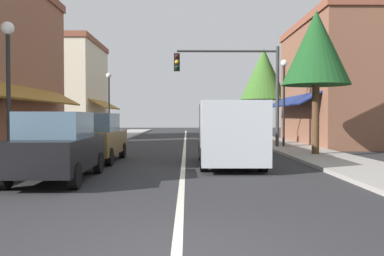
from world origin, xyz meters
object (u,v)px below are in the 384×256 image
(van_in_lane, at_px, (229,132))
(tree_right_far, at_px, (264,74))
(parked_car_nearest_left, at_px, (57,147))
(tree_right_near, at_px, (316,49))
(street_lamp_right_mid, at_px, (284,88))
(street_lamp_left_near, at_px, (8,70))
(traffic_signal_mast_arm, at_px, (240,78))
(street_lamp_left_far, at_px, (109,95))
(parked_car_second_left, at_px, (95,138))

(van_in_lane, relative_size, tree_right_far, 0.77)
(parked_car_nearest_left, relative_size, tree_right_near, 0.69)
(street_lamp_right_mid, xyz_separation_m, tree_right_near, (0.27, -4.50, 1.32))
(street_lamp_left_near, relative_size, tree_right_near, 0.72)
(parked_car_nearest_left, distance_m, tree_right_near, 11.28)
(van_in_lane, distance_m, traffic_signal_mast_arm, 8.02)
(parked_car_nearest_left, relative_size, street_lamp_left_far, 0.90)
(parked_car_nearest_left, xyz_separation_m, tree_right_near, (8.63, 6.34, 3.55))
(van_in_lane, relative_size, street_lamp_left_near, 1.21)
(parked_car_nearest_left, bearing_deg, street_lamp_right_mid, 51.37)
(parked_car_nearest_left, relative_size, tree_right_far, 0.61)
(parked_car_nearest_left, bearing_deg, tree_right_far, 65.08)
(parked_car_second_left, height_order, tree_right_near, tree_right_near)
(parked_car_nearest_left, distance_m, van_in_lane, 5.80)
(van_in_lane, height_order, traffic_signal_mast_arm, traffic_signal_mast_arm)
(parked_car_second_left, distance_m, van_in_lane, 4.98)
(parked_car_second_left, height_order, tree_right_far, tree_right_far)
(parked_car_second_left, bearing_deg, street_lamp_left_far, 98.81)
(van_in_lane, distance_m, tree_right_near, 5.91)
(street_lamp_left_far, distance_m, tree_right_near, 15.32)
(street_lamp_left_far, bearing_deg, street_lamp_right_mid, -32.64)
(street_lamp_left_near, xyz_separation_m, tree_right_near, (10.31, 5.25, 1.48))
(parked_car_second_left, relative_size, tree_right_near, 0.69)
(parked_car_nearest_left, relative_size, traffic_signal_mast_arm, 0.76)
(street_lamp_left_far, bearing_deg, tree_right_far, 15.40)
(tree_right_near, distance_m, tree_right_far, 14.09)
(parked_car_nearest_left, bearing_deg, street_lamp_left_near, 146.12)
(traffic_signal_mast_arm, relative_size, street_lamp_left_near, 1.26)
(parked_car_nearest_left, height_order, parked_car_second_left, same)
(street_lamp_right_mid, height_order, tree_right_far, tree_right_far)
(tree_right_far, bearing_deg, parked_car_second_left, -119.84)
(street_lamp_left_near, distance_m, tree_right_near, 11.66)
(parked_car_second_left, xyz_separation_m, tree_right_near, (8.66, 1.77, 3.55))
(parked_car_nearest_left, distance_m, tree_right_far, 22.67)
(van_in_lane, height_order, street_lamp_left_far, street_lamp_left_far)
(traffic_signal_mast_arm, relative_size, street_lamp_right_mid, 1.18)
(van_in_lane, bearing_deg, street_lamp_left_near, -160.34)
(van_in_lane, distance_m, tree_right_far, 18.03)
(street_lamp_right_mid, bearing_deg, street_lamp_left_near, -135.84)
(traffic_signal_mast_arm, bearing_deg, parked_car_nearest_left, -119.35)
(parked_car_nearest_left, height_order, street_lamp_left_near, street_lamp_left_near)
(parked_car_nearest_left, relative_size, van_in_lane, 0.79)
(parked_car_nearest_left, height_order, street_lamp_right_mid, street_lamp_right_mid)
(tree_right_near, bearing_deg, tree_right_far, 88.25)
(street_lamp_left_near, bearing_deg, tree_right_near, 26.98)
(street_lamp_right_mid, relative_size, tree_right_far, 0.68)
(tree_right_far, bearing_deg, street_lamp_left_near, -119.06)
(van_in_lane, bearing_deg, street_lamp_left_far, 116.08)
(parked_car_nearest_left, relative_size, street_lamp_left_near, 0.96)
(van_in_lane, bearing_deg, tree_right_far, 76.78)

